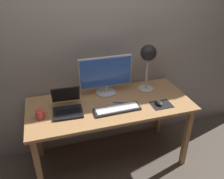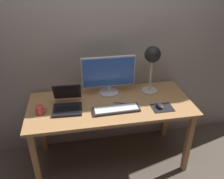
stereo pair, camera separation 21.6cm
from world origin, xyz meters
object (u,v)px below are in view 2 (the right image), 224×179
(monitor, at_px, (109,74))
(pen, at_px, (121,103))
(coffee_mug, at_px, (40,110))
(keyboard_main, at_px, (116,109))
(mouse, at_px, (160,106))
(laptop, at_px, (67,101))
(desk_lamp, at_px, (152,59))

(monitor, distance_m, pen, 0.33)
(pen, bearing_deg, coffee_mug, -177.10)
(coffee_mug, bearing_deg, pen, 2.90)
(keyboard_main, relative_size, mouse, 4.62)
(laptop, bearing_deg, monitor, 23.87)
(laptop, height_order, desk_lamp, desk_lamp)
(pen, bearing_deg, monitor, 109.12)
(keyboard_main, relative_size, desk_lamp, 0.89)
(monitor, relative_size, mouse, 5.71)
(coffee_mug, bearing_deg, keyboard_main, -5.92)
(monitor, bearing_deg, desk_lamp, -5.83)
(keyboard_main, bearing_deg, pen, 58.51)
(laptop, xyz_separation_m, mouse, (0.86, -0.18, -0.04))
(keyboard_main, xyz_separation_m, pen, (0.07, 0.11, -0.01))
(keyboard_main, height_order, mouse, mouse)
(laptop, bearing_deg, pen, -4.61)
(coffee_mug, xyz_separation_m, pen, (0.76, 0.04, -0.04))
(desk_lamp, bearing_deg, laptop, -170.43)
(desk_lamp, bearing_deg, monitor, 174.17)
(mouse, distance_m, coffee_mug, 1.11)
(monitor, height_order, pen, monitor)
(monitor, bearing_deg, keyboard_main, -87.79)
(keyboard_main, distance_m, laptop, 0.47)
(mouse, xyz_separation_m, pen, (-0.35, 0.14, -0.02))
(monitor, relative_size, keyboard_main, 1.24)
(laptop, distance_m, pen, 0.52)
(coffee_mug, bearing_deg, mouse, -5.07)
(mouse, bearing_deg, coffee_mug, 174.93)
(monitor, relative_size, pen, 3.91)
(coffee_mug, bearing_deg, desk_lamp, 11.48)
(keyboard_main, height_order, coffee_mug, coffee_mug)
(keyboard_main, relative_size, pen, 3.17)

